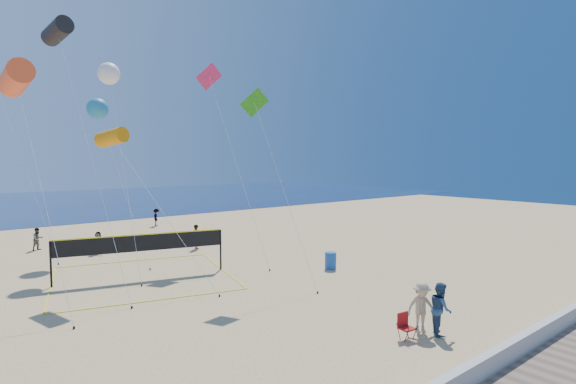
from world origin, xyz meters
TOP-DOWN VIEW (x-y plane):
  - ground at (0.00, 0.00)m, footprint 120.00×120.00m
  - ocean at (0.00, 62.00)m, footprint 140.00×50.00m
  - bystander_a at (6.12, -0.44)m, footprint 1.15×1.15m
  - bystander_b at (5.77, 0.12)m, footprint 1.38×1.19m
  - far_person_1 at (0.79, 21.64)m, footprint 1.29×1.28m
  - far_person_2 at (6.60, 18.91)m, footprint 0.44×0.64m
  - far_person_3 at (-2.08, 25.53)m, footprint 0.92×0.83m
  - far_person_4 at (8.78, 30.96)m, footprint 0.93×1.20m
  - camp_chair at (4.76, 0.09)m, footprint 0.56×0.67m
  - trash_barrel at (9.85, 8.92)m, footprint 0.77×0.77m
  - volleyball_net at (0.75, 13.89)m, footprint 10.68×10.57m
  - kite_0 at (-4.50, 15.13)m, footprint 1.22×8.14m
  - kite_1 at (-2.79, 14.59)m, footprint 1.90×6.36m
  - kite_2 at (-0.74, 13.57)m, footprint 3.65×6.20m
  - kite_4 at (5.39, 9.76)m, footprint 1.50×4.38m
  - kite_5 at (6.99, 17.22)m, footprint 1.85×7.05m
  - kite_6 at (1.30, 20.08)m, footprint 1.99×8.54m
  - kite_7 at (1.34, 22.75)m, footprint 1.45×8.31m

SIDE VIEW (x-z plane):
  - ground at x=0.00m, z-range 0.00..0.00m
  - ocean at x=0.00m, z-range 0.00..0.03m
  - trash_barrel at x=9.85m, z-range 0.00..0.97m
  - camp_chair at x=4.76m, z-range 0.01..1.03m
  - far_person_1 at x=0.79m, z-range 0.00..1.49m
  - far_person_3 at x=-2.08m, z-range 0.00..1.55m
  - far_person_4 at x=8.78m, z-range 0.00..1.63m
  - far_person_2 at x=6.60m, z-range 0.00..1.72m
  - bystander_b at x=5.77m, z-range 0.00..1.85m
  - bystander_a at x=6.12m, z-range 0.00..1.89m
  - volleyball_net at x=0.75m, z-range 0.43..2.77m
  - kite_2 at x=-0.74m, z-range 3.42..11.28m
  - kite_4 at x=5.39m, z-range 3.65..13.62m
  - kite_7 at x=1.34m, z-range 4.49..14.90m
  - kite_0 at x=-4.50m, z-range 4.63..15.41m
  - kite_5 at x=6.99m, z-range 4.79..17.48m
  - kite_6 at x=1.30m, z-range 5.47..17.79m
  - kite_1 at x=-2.79m, z-range 5.87..18.78m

